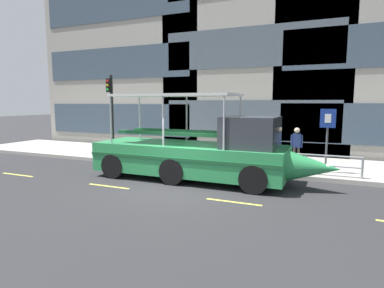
% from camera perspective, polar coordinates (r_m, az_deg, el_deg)
% --- Properties ---
extents(ground_plane, '(120.00, 120.00, 0.00)m').
position_cam_1_polar(ground_plane, '(11.95, -2.80, -7.69)').
color(ground_plane, '#2B2B2D').
extents(sidewalk, '(32.00, 4.80, 0.18)m').
position_cam_1_polar(sidewalk, '(17.01, 5.57, -2.85)').
color(sidewalk, '#A8A59E').
rests_on(sidewalk, ground_plane).
extents(curb_edge, '(32.00, 0.18, 0.18)m').
position_cam_1_polar(curb_edge, '(14.70, 2.58, -4.45)').
color(curb_edge, '#B2ADA3').
rests_on(curb_edge, ground_plane).
extents(lane_centreline, '(25.80, 0.12, 0.01)m').
position_cam_1_polar(lane_centreline, '(11.25, -4.64, -8.65)').
color(lane_centreline, '#DBD64C').
rests_on(lane_centreline, ground_plane).
extents(curb_guardrail, '(12.49, 0.09, 0.84)m').
position_cam_1_polar(curb_guardrail, '(14.87, 3.27, -1.72)').
color(curb_guardrail, gray).
rests_on(curb_guardrail, sidewalk).
extents(traffic_light_pole, '(0.24, 0.46, 4.35)m').
position_cam_1_polar(traffic_light_pole, '(18.07, -14.02, 6.23)').
color(traffic_light_pole, black).
rests_on(traffic_light_pole, sidewalk).
extents(parking_sign, '(0.60, 0.12, 2.65)m').
position_cam_1_polar(parking_sign, '(14.36, 22.69, 2.31)').
color(parking_sign, '#4C4F54').
rests_on(parking_sign, sidewalk).
extents(duck_tour_boat, '(9.65, 2.52, 3.43)m').
position_cam_1_polar(duck_tour_boat, '(12.84, 1.80, -1.60)').
color(duck_tour_boat, '#2D9351').
rests_on(duck_tour_boat, ground_plane).
extents(pedestrian_near_bow, '(0.51, 0.25, 1.78)m').
position_cam_1_polar(pedestrian_near_bow, '(15.37, 17.89, 0.12)').
color(pedestrian_near_bow, '#47423D').
rests_on(pedestrian_near_bow, sidewalk).
extents(pedestrian_mid_left, '(0.22, 0.46, 1.59)m').
position_cam_1_polar(pedestrian_mid_left, '(16.05, 6.77, 0.31)').
color(pedestrian_mid_left, '#1E2338').
rests_on(pedestrian_mid_left, sidewalk).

